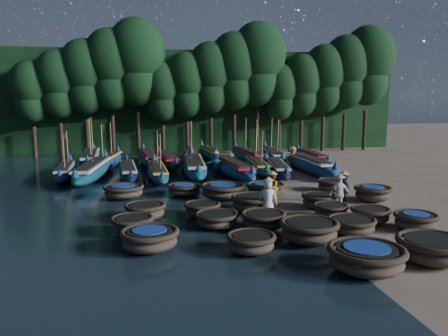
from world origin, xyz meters
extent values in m
plane|color=gray|center=(0.00, 0.00, 0.00)|extent=(120.00, 120.00, 0.00)
cube|color=black|center=(0.00, 23.50, 5.00)|extent=(40.00, 3.00, 10.00)
ellipsoid|color=brown|center=(0.23, -9.73, 0.37)|extent=(2.95, 2.95, 0.74)
torus|color=#3A2F22|center=(0.23, -9.73, 0.72)|extent=(2.48, 2.48, 0.23)
cylinder|color=black|center=(0.23, -9.73, 0.77)|extent=(1.89, 1.89, 0.07)
cylinder|color=#1B3F96|center=(0.23, -9.73, 0.81)|extent=(1.45, 1.45, 0.05)
ellipsoid|color=brown|center=(2.81, -9.38, 0.38)|extent=(2.69, 2.69, 0.75)
torus|color=#3A2F22|center=(2.81, -9.38, 0.73)|extent=(2.40, 2.40, 0.23)
cylinder|color=black|center=(2.81, -9.38, 0.78)|extent=(1.82, 1.82, 0.07)
ellipsoid|color=brown|center=(-6.39, -6.48, 0.35)|extent=(2.24, 2.24, 0.70)
torus|color=#3A2F22|center=(-6.39, -6.48, 0.68)|extent=(2.13, 2.13, 0.21)
cylinder|color=black|center=(-6.39, -6.48, 0.72)|extent=(1.61, 1.61, 0.06)
cylinder|color=#1B3F96|center=(-6.39, -6.48, 0.77)|extent=(1.24, 1.24, 0.04)
ellipsoid|color=brown|center=(-2.89, -7.39, 0.31)|extent=(1.80, 1.80, 0.62)
torus|color=#3A2F22|center=(-2.89, -7.39, 0.60)|extent=(1.78, 1.78, 0.19)
cylinder|color=black|center=(-2.89, -7.39, 0.63)|extent=(1.34, 1.34, 0.06)
ellipsoid|color=brown|center=(-0.46, -6.71, 0.38)|extent=(2.65, 2.65, 0.76)
torus|color=#3A2F22|center=(-0.46, -6.71, 0.73)|extent=(2.28, 2.28, 0.23)
cylinder|color=black|center=(-0.46, -6.71, 0.78)|extent=(1.72, 1.72, 0.07)
ellipsoid|color=brown|center=(1.63, -6.01, 0.29)|extent=(2.24, 2.24, 0.58)
torus|color=#3A2F22|center=(1.63, -6.01, 0.57)|extent=(1.95, 1.95, 0.18)
cylinder|color=black|center=(1.63, -6.01, 0.60)|extent=(1.49, 1.49, 0.05)
ellipsoid|color=brown|center=(4.46, -6.05, 0.32)|extent=(1.98, 1.98, 0.63)
torus|color=#3A2F22|center=(4.46, -6.05, 0.62)|extent=(1.81, 1.81, 0.19)
cylinder|color=black|center=(4.46, -6.05, 0.65)|extent=(1.35, 1.35, 0.06)
cylinder|color=#1B3F96|center=(4.46, -6.05, 0.69)|extent=(1.04, 1.04, 0.04)
ellipsoid|color=brown|center=(-7.04, -4.33, 0.31)|extent=(1.97, 1.97, 0.62)
torus|color=#3A2F22|center=(-7.04, -4.33, 0.61)|extent=(1.77, 1.77, 0.19)
cylinder|color=black|center=(-7.04, -4.33, 0.64)|extent=(1.32, 1.32, 0.06)
ellipsoid|color=brown|center=(-3.56, -4.20, 0.29)|extent=(1.96, 1.96, 0.59)
torus|color=#3A2F22|center=(-3.56, -4.20, 0.57)|extent=(1.86, 1.86, 0.18)
cylinder|color=black|center=(-3.56, -4.20, 0.61)|extent=(1.41, 1.41, 0.05)
ellipsoid|color=brown|center=(-1.71, -4.84, 0.33)|extent=(1.76, 1.76, 0.67)
torus|color=#3A2F22|center=(-1.71, -4.84, 0.65)|extent=(1.90, 1.90, 0.20)
cylinder|color=black|center=(-1.71, -4.84, 0.69)|extent=(1.42, 1.42, 0.06)
ellipsoid|color=brown|center=(1.81, -3.66, 0.29)|extent=(1.76, 1.76, 0.57)
torus|color=#3A2F22|center=(1.81, -3.66, 0.55)|extent=(1.61, 1.61, 0.17)
cylinder|color=black|center=(1.81, -3.66, 0.59)|extent=(1.20, 1.20, 0.05)
ellipsoid|color=brown|center=(3.13, -4.79, 0.31)|extent=(1.82, 1.82, 0.62)
torus|color=#3A2F22|center=(3.13, -4.79, 0.60)|extent=(1.75, 1.75, 0.19)
cylinder|color=black|center=(3.13, -4.79, 0.64)|extent=(1.31, 1.31, 0.06)
ellipsoid|color=brown|center=(-6.50, -2.41, 0.33)|extent=(2.16, 2.16, 0.66)
torus|color=#3A2F22|center=(-6.50, -2.41, 0.64)|extent=(1.87, 1.87, 0.20)
cylinder|color=black|center=(-6.50, -2.41, 0.68)|extent=(1.40, 1.40, 0.06)
ellipsoid|color=brown|center=(-3.92, -2.38, 0.29)|extent=(1.71, 1.71, 0.58)
torus|color=#3A2F22|center=(-3.92, -2.38, 0.57)|extent=(1.71, 1.71, 0.18)
cylinder|color=black|center=(-3.92, -2.38, 0.60)|extent=(1.28, 1.28, 0.05)
ellipsoid|color=brown|center=(-1.38, -1.95, 0.36)|extent=(2.44, 2.44, 0.72)
torus|color=#3A2F22|center=(-1.38, -1.95, 0.69)|extent=(2.18, 2.18, 0.22)
cylinder|color=black|center=(-1.38, -1.95, 0.74)|extent=(1.64, 1.64, 0.07)
ellipsoid|color=brown|center=(1.99, -1.92, 0.32)|extent=(1.86, 1.86, 0.64)
torus|color=#3A2F22|center=(1.99, -1.92, 0.62)|extent=(1.78, 1.78, 0.19)
cylinder|color=black|center=(1.99, -1.92, 0.66)|extent=(1.33, 1.33, 0.06)
ellipsoid|color=brown|center=(5.34, -1.08, 0.35)|extent=(2.34, 2.34, 0.71)
torus|color=#3A2F22|center=(5.34, -1.08, 0.69)|extent=(1.98, 1.98, 0.21)
cylinder|color=black|center=(5.34, -1.08, 0.73)|extent=(1.48, 1.48, 0.06)
cylinder|color=#1B3F96|center=(5.34, -1.08, 0.77)|extent=(1.14, 1.14, 0.04)
ellipsoid|color=brown|center=(-7.60, 2.09, 0.32)|extent=(2.08, 2.08, 0.64)
torus|color=#3A2F22|center=(-7.60, 2.09, 0.62)|extent=(2.20, 2.20, 0.19)
cylinder|color=black|center=(-7.60, 2.09, 0.66)|extent=(1.68, 1.68, 0.06)
cylinder|color=#1B3F96|center=(-7.60, 2.09, 0.69)|extent=(1.29, 1.29, 0.04)
ellipsoid|color=brown|center=(-4.31, 2.09, 0.29)|extent=(2.29, 2.29, 0.57)
torus|color=#3A2F22|center=(-4.31, 2.09, 0.55)|extent=(1.89, 1.89, 0.17)
cylinder|color=black|center=(-4.31, 2.09, 0.59)|extent=(1.44, 1.44, 0.05)
cylinder|color=#1B3F96|center=(-4.31, 2.09, 0.62)|extent=(1.11, 1.11, 0.03)
ellipsoid|color=brown|center=(-2.32, 0.98, 0.35)|extent=(3.00, 3.00, 0.71)
torus|color=#3A2F22|center=(-2.32, 0.98, 0.69)|extent=(2.44, 2.44, 0.21)
cylinder|color=black|center=(-2.32, 0.98, 0.73)|extent=(1.86, 1.86, 0.06)
cylinder|color=#1B3F96|center=(-2.32, 0.98, 0.77)|extent=(1.43, 1.43, 0.04)
ellipsoid|color=brown|center=(0.07, 0.93, 0.34)|extent=(2.53, 2.53, 0.67)
torus|color=#3A2F22|center=(0.07, 0.93, 0.65)|extent=(2.14, 2.14, 0.20)
cylinder|color=black|center=(0.07, 0.93, 0.69)|extent=(1.63, 1.63, 0.06)
cylinder|color=#1B3F96|center=(0.07, 0.93, 0.73)|extent=(1.25, 1.25, 0.04)
ellipsoid|color=brown|center=(4.31, 1.73, 0.29)|extent=(1.92, 1.92, 0.58)
torus|color=#3A2F22|center=(4.31, 1.73, 0.56)|extent=(1.69, 1.69, 0.18)
cylinder|color=black|center=(4.31, 1.73, 0.60)|extent=(1.27, 1.27, 0.05)
ellipsoid|color=navy|center=(-11.67, 9.03, 0.44)|extent=(1.68, 7.15, 0.89)
cone|color=navy|center=(-11.87, 12.48, 1.02)|extent=(0.39, 0.39, 0.53)
cone|color=navy|center=(-11.47, 5.57, 0.97)|extent=(0.39, 0.39, 0.44)
cube|color=silver|center=(-11.67, 9.03, 0.82)|extent=(1.25, 5.54, 0.11)
cube|color=black|center=(-11.67, 9.03, 0.89)|extent=(0.97, 4.82, 0.09)
cylinder|color=#997F4C|center=(-11.64, 10.09, 1.86)|extent=(0.06, 0.21, 2.48)
cylinder|color=#997F4C|center=(-11.50, 7.70, 1.86)|extent=(0.06, 0.21, 2.48)
plane|color=red|center=(-11.37, 7.71, 2.94)|extent=(0.00, 0.31, 0.31)
ellipsoid|color=navy|center=(-9.81, 8.08, 0.54)|extent=(2.65, 8.85, 1.09)
cone|color=navy|center=(-9.28, 12.30, 1.25)|extent=(0.48, 0.48, 0.65)
cone|color=navy|center=(-10.34, 3.86, 1.20)|extent=(0.48, 0.48, 0.54)
cube|color=silver|center=(-9.81, 8.08, 1.00)|extent=(1.98, 6.85, 0.13)
cube|color=black|center=(-9.81, 8.08, 1.09)|extent=(1.58, 5.95, 0.11)
ellipsoid|color=#0D1A31|center=(-7.48, 8.19, 0.44)|extent=(1.75, 7.15, 0.89)
cone|color=#0D1A31|center=(-7.71, 11.64, 1.02)|extent=(0.39, 0.39, 0.53)
cone|color=#0D1A31|center=(-7.25, 4.75, 0.97)|extent=(0.39, 0.39, 0.44)
cube|color=silver|center=(-7.48, 8.19, 0.81)|extent=(1.30, 5.54, 0.11)
cube|color=black|center=(-7.48, 8.19, 0.89)|extent=(1.01, 4.82, 0.09)
ellipsoid|color=navy|center=(-5.54, 7.28, 0.45)|extent=(1.55, 7.27, 0.90)
cone|color=navy|center=(-5.66, 10.80, 1.04)|extent=(0.40, 0.40, 0.54)
cone|color=navy|center=(-5.42, 3.76, 0.99)|extent=(0.40, 0.40, 0.45)
cube|color=gold|center=(-5.54, 7.28, 0.83)|extent=(1.14, 5.63, 0.11)
cube|color=black|center=(-5.54, 7.28, 0.90)|extent=(0.87, 4.90, 0.09)
cylinder|color=#997F4C|center=(-5.49, 8.37, 1.90)|extent=(0.06, 0.21, 2.53)
cylinder|color=#997F4C|center=(-5.40, 5.93, 1.90)|extent=(0.06, 0.21, 2.53)
plane|color=red|center=(-5.27, 5.93, 3.00)|extent=(0.00, 0.32, 0.32)
ellipsoid|color=navy|center=(-2.92, 8.47, 0.55)|extent=(2.20, 8.92, 1.10)
cone|color=navy|center=(-2.62, 12.76, 1.27)|extent=(0.49, 0.49, 0.66)
cone|color=navy|center=(-3.22, 4.17, 1.21)|extent=(0.49, 0.49, 0.55)
cube|color=silver|center=(-2.92, 8.47, 1.02)|extent=(1.63, 6.91, 0.13)
cube|color=black|center=(-2.92, 8.47, 1.10)|extent=(1.27, 6.01, 0.11)
ellipsoid|color=navy|center=(-0.43, 7.48, 0.55)|extent=(2.27, 8.94, 1.11)
cone|color=navy|center=(-0.77, 11.78, 1.27)|extent=(0.49, 0.49, 0.66)
cone|color=navy|center=(-0.10, 3.18, 1.22)|extent=(0.49, 0.49, 0.55)
cube|color=red|center=(-0.43, 7.48, 1.02)|extent=(1.69, 6.92, 0.13)
cube|color=black|center=(-0.43, 7.48, 1.11)|extent=(1.32, 6.02, 0.11)
ellipsoid|color=navy|center=(1.69, 8.69, 0.45)|extent=(1.93, 7.32, 0.90)
cone|color=navy|center=(2.00, 12.21, 1.04)|extent=(0.40, 0.40, 0.54)
cone|color=navy|center=(1.38, 5.18, 0.99)|extent=(0.40, 0.40, 0.45)
cube|color=gold|center=(1.69, 8.69, 0.83)|extent=(1.44, 5.67, 0.11)
cube|color=black|center=(1.69, 8.69, 0.90)|extent=(1.13, 4.93, 0.09)
cylinder|color=#997F4C|center=(1.88, 9.77, 1.90)|extent=(0.06, 0.22, 2.53)
cylinder|color=#997F4C|center=(1.66, 7.33, 1.90)|extent=(0.06, 0.22, 2.53)
plane|color=red|center=(1.80, 7.32, 3.00)|extent=(0.00, 0.32, 0.32)
ellipsoid|color=#0D1A31|center=(2.75, 7.19, 0.47)|extent=(2.57, 7.59, 0.93)
cone|color=#0D1A31|center=(3.36, 10.78, 1.07)|extent=(0.41, 0.41, 0.56)
cone|color=#0D1A31|center=(2.15, 3.60, 1.03)|extent=(0.41, 0.41, 0.47)
cube|color=silver|center=(2.75, 7.19, 0.86)|extent=(1.93, 5.87, 0.11)
cube|color=black|center=(2.75, 7.19, 0.93)|extent=(1.56, 5.10, 0.09)
ellipsoid|color=navy|center=(5.42, 7.94, 0.55)|extent=(1.59, 8.75, 1.09)
cone|color=navy|center=(5.41, 12.21, 1.26)|extent=(0.48, 0.48, 0.66)
cone|color=navy|center=(5.43, 3.68, 1.20)|extent=(0.48, 0.48, 0.55)
cube|color=silver|center=(5.42, 7.94, 1.01)|extent=(1.16, 6.78, 0.13)
cube|color=black|center=(5.42, 7.94, 1.09)|extent=(0.87, 5.91, 0.11)
ellipsoid|color=navy|center=(-10.54, 14.01, 0.55)|extent=(2.06, 8.87, 1.10)
cone|color=navy|center=(-10.78, 18.29, 1.26)|extent=(0.48, 0.48, 0.66)
cone|color=navy|center=(-10.31, 9.73, 1.21)|extent=(0.48, 0.48, 0.55)
cube|color=silver|center=(-10.54, 14.01, 1.01)|extent=(1.53, 6.87, 0.13)
cube|color=black|center=(-10.54, 14.01, 1.10)|extent=(1.18, 5.97, 0.11)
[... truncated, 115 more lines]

